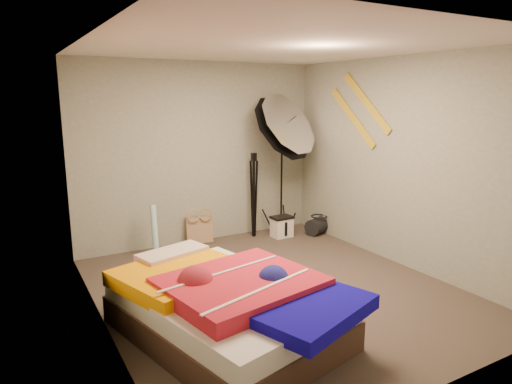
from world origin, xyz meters
TOP-DOWN VIEW (x-y plane):
  - floor at (0.00, 0.00)m, footprint 4.00×4.00m
  - ceiling at (0.00, 0.00)m, footprint 4.00×4.00m
  - wall_back at (0.00, 2.00)m, footprint 3.50×0.00m
  - wall_front at (0.00, -2.00)m, footprint 3.50×0.00m
  - wall_left at (-1.75, 0.00)m, footprint 0.00×4.00m
  - wall_right at (1.75, 0.00)m, footprint 0.00×4.00m
  - tote_bag at (-0.08, 1.90)m, footprint 0.39×0.23m
  - wrapping_roll at (-0.81, 1.62)m, footprint 0.10×0.20m
  - camera_case at (1.08, 1.55)m, footprint 0.29×0.22m
  - duffel_bag at (1.65, 1.42)m, footprint 0.46×0.36m
  - wall_stripe_upper at (1.73, 0.60)m, footprint 0.02×0.91m
  - wall_stripe_lower at (1.73, 0.85)m, footprint 0.02×0.91m
  - bed at (-0.87, -0.60)m, footprint 1.81×2.26m
  - photo_umbrella at (1.08, 1.59)m, footprint 1.15×1.04m
  - camera_tripod at (0.73, 1.78)m, footprint 0.07×0.07m

SIDE VIEW (x-z plane):
  - floor at x=0.00m, z-range 0.00..0.00m
  - duffel_bag at x=1.65m, z-range 0.00..0.24m
  - camera_case at x=1.08m, z-range 0.00..0.29m
  - tote_bag at x=-0.08m, z-range -0.01..0.37m
  - bed at x=-0.87m, z-range 0.00..0.57m
  - wrapping_roll at x=-0.81m, z-range 0.00..0.68m
  - camera_tripod at x=0.73m, z-range 0.09..1.33m
  - wall_back at x=0.00m, z-range -0.50..3.00m
  - wall_front at x=0.00m, z-range -0.50..3.00m
  - wall_left at x=-1.75m, z-range -0.75..3.25m
  - wall_right at x=1.75m, z-range -0.75..3.25m
  - photo_umbrella at x=1.08m, z-range 0.48..2.67m
  - wall_stripe_lower at x=1.73m, z-range 1.36..2.14m
  - wall_stripe_upper at x=1.73m, z-range 1.56..2.34m
  - ceiling at x=0.00m, z-range 2.50..2.50m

